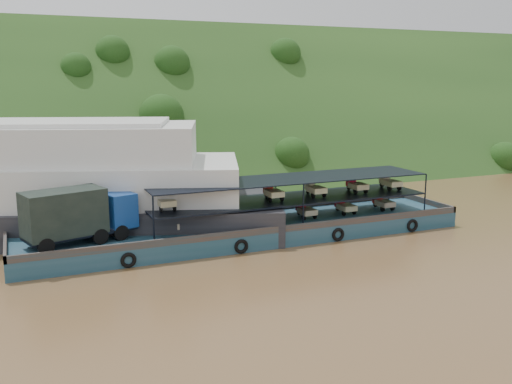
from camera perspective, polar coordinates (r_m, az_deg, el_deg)
name	(u,v)px	position (r m, az deg, el deg)	size (l,w,h in m)	color
ground	(294,236)	(45.44, 3.82, -4.45)	(160.00, 160.00, 0.00)	brown
hillside	(174,171)	(78.51, -8.17, 2.14)	(140.00, 28.00, 28.00)	#183513
cargo_barge	(230,225)	(43.86, -2.63, -3.31)	(35.00, 7.18, 5.01)	#153D4C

